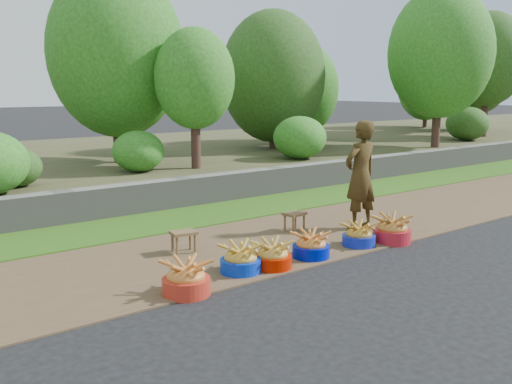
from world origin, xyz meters
TOP-DOWN VIEW (x-y plane):
  - ground_plane at (0.00, 0.00)m, footprint 120.00×120.00m
  - dirt_shoulder at (0.00, 1.25)m, footprint 80.00×2.50m
  - grass_verge at (0.00, 3.25)m, footprint 80.00×1.50m
  - retaining_wall at (0.00, 4.10)m, footprint 80.00×0.35m
  - earth_bank at (0.00, 9.00)m, footprint 80.00×10.00m
  - vegetation at (-0.65, 7.99)m, footprint 34.89×8.83m
  - basin_a at (-2.26, 0.15)m, footprint 0.52×0.52m
  - basin_b at (-1.38, 0.37)m, footprint 0.50×0.50m
  - basin_c at (-0.97, 0.27)m, footprint 0.48×0.48m
  - basin_d at (-0.29, 0.31)m, footprint 0.49×0.49m
  - basin_e at (0.62, 0.31)m, footprint 0.46×0.46m
  - basin_f at (1.16, 0.17)m, footprint 0.54×0.54m
  - stool_left at (-1.51, 1.49)m, footprint 0.37×0.31m
  - stool_right at (0.44, 1.47)m, footprint 0.35×0.28m
  - vendor_woman at (1.34, 0.96)m, footprint 0.62×0.41m

SIDE VIEW (x-z plane):
  - ground_plane at x=0.00m, z-range 0.00..0.00m
  - dirt_shoulder at x=0.00m, z-range 0.00..0.02m
  - grass_verge at x=0.00m, z-range 0.00..0.04m
  - basin_e at x=0.62m, z-range -0.02..0.33m
  - basin_c at x=-0.97m, z-range -0.02..0.34m
  - basin_d at x=-0.29m, z-range -0.02..0.35m
  - basin_b at x=-1.38m, z-range -0.02..0.35m
  - basin_a at x=-2.26m, z-range -0.02..0.37m
  - basin_f at x=1.16m, z-range -0.02..0.38m
  - stool_right at x=0.44m, z-range 0.10..0.39m
  - earth_bank at x=0.00m, z-range 0.00..0.50m
  - stool_left at x=-1.51m, z-range 0.11..0.40m
  - retaining_wall at x=0.00m, z-range 0.00..0.55m
  - vendor_woman at x=1.34m, z-range 0.02..1.71m
  - vegetation at x=-0.65m, z-range 0.46..5.05m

